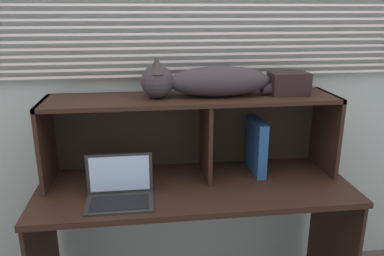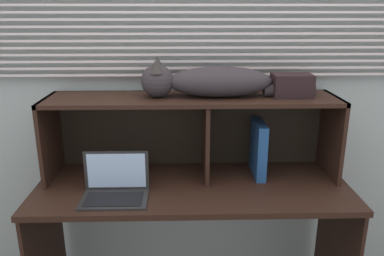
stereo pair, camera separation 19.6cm
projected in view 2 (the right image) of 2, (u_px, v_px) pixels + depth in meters
The scene contains 8 objects.
back_panel_with_blinds at pixel (191, 74), 2.17m from camera, with size 4.40×0.08×2.50m.
desk at pixel (193, 208), 2.04m from camera, with size 1.61×0.61×0.74m.
hutch_shelf_unit at pixel (193, 119), 2.06m from camera, with size 1.52×0.34×0.44m.
cat at pixel (208, 81), 1.96m from camera, with size 0.89×0.20×0.21m.
laptop at pixel (115, 188), 1.85m from camera, with size 0.32×0.20×0.21m.
binder_upright at pixel (258, 148), 2.08m from camera, with size 0.05×0.24×0.30m, color #214D8A.
book_stack at pixel (132, 170), 2.09m from camera, with size 0.15×0.24×0.07m.
storage_box at pixel (292, 85), 1.98m from camera, with size 0.20×0.14×0.12m, color black.
Camera 2 is at (-0.05, -1.61, 1.62)m, focal length 35.98 mm.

